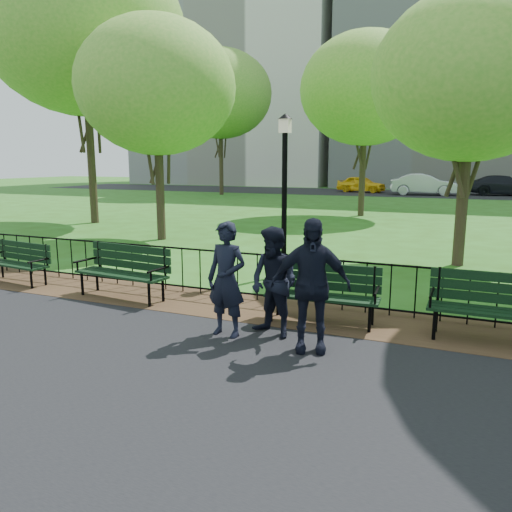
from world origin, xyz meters
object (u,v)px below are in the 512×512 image
at_px(person_left, 227,279).
at_px(lamppost, 284,189).
at_px(tree_far_c, 366,89).
at_px(tree_near_w, 156,87).
at_px(sedan_dark, 505,186).
at_px(person_mid, 274,282).
at_px(park_bench_left_b, 19,258).
at_px(sedan_silver, 423,184).
at_px(tree_mid_w, 83,28).
at_px(park_bench_main, 304,284).
at_px(person_right, 310,285).
at_px(park_bench_left_a, 125,266).
at_px(park_bench_right_a, 499,301).
at_px(taxi, 361,184).
at_px(tree_far_w, 220,94).
at_px(tree_near_e, 472,76).

bearing_deg(person_left, lamppost, 103.58).
bearing_deg(tree_far_c, tree_near_w, -115.22).
bearing_deg(sedan_dark, person_mid, 168.43).
height_order(park_bench_left_b, person_left, person_left).
bearing_deg(lamppost, tree_near_w, 148.45).
bearing_deg(sedan_silver, tree_mid_w, 145.87).
distance_m(park_bench_main, tree_near_w, 10.35).
bearing_deg(sedan_dark, person_right, 169.54).
xyz_separation_m(park_bench_left_a, tree_far_c, (1.20, 16.12, 5.13)).
bearing_deg(park_bench_left_b, park_bench_right_a, 6.76).
relative_size(park_bench_main, taxi, 0.46).
bearing_deg(park_bench_left_a, tree_far_c, 91.15).
bearing_deg(tree_far_w, park_bench_left_b, -71.79).
height_order(tree_near_w, tree_mid_w, tree_mid_w).
height_order(park_bench_right_a, tree_near_w, tree_near_w).
xyz_separation_m(park_bench_right_a, tree_far_c, (-5.16, 15.98, 5.13)).
bearing_deg(park_bench_left_a, person_right, -11.63).
distance_m(park_bench_right_a, lamppost, 5.26).
xyz_separation_m(park_bench_right_a, person_mid, (-3.01, -1.03, 0.21)).
bearing_deg(tree_near_e, park_bench_left_a, -135.09).
relative_size(park_bench_right_a, person_mid, 1.17).
distance_m(park_bench_main, person_right, 1.27).
bearing_deg(park_bench_main, person_right, -72.40).
distance_m(park_bench_left_a, person_mid, 3.47).
distance_m(park_bench_left_b, tree_far_w, 28.95).
bearing_deg(tree_far_c, sedan_dark, 68.62).
distance_m(park_bench_left_b, tree_far_c, 17.33).
bearing_deg(taxi, tree_far_c, -159.46).
relative_size(tree_near_w, sedan_silver, 1.43).
bearing_deg(tree_far_w, park_bench_right_a, -56.02).
distance_m(park_bench_left_a, tree_far_w, 29.99).
bearing_deg(person_mid, park_bench_left_a, -174.65).
bearing_deg(lamppost, sedan_silver, 88.97).
xyz_separation_m(lamppost, tree_near_w, (-5.52, 3.39, 2.90)).
height_order(person_mid, person_right, person_right).
relative_size(park_bench_left_a, park_bench_right_a, 1.03).
bearing_deg(tree_near_e, tree_far_w, 129.38).
distance_m(tree_mid_w, person_right, 17.55).
relative_size(person_mid, taxi, 0.41).
bearing_deg(tree_near_e, sedan_dark, 84.93).
height_order(taxi, sedan_silver, sedan_silver).
xyz_separation_m(tree_mid_w, sedan_silver, (11.17, 23.19, -6.84)).
distance_m(person_left, person_right, 1.31).
xyz_separation_m(taxi, sedan_silver, (5.00, -1.64, 0.13)).
xyz_separation_m(park_bench_main, park_bench_left_a, (-3.55, 0.07, -0.01)).
relative_size(tree_near_e, taxi, 1.65).
bearing_deg(person_mid, tree_near_w, 153.32).
distance_m(tree_mid_w, sedan_silver, 26.64).
distance_m(park_bench_left_a, tree_near_w, 8.34).
xyz_separation_m(park_bench_main, person_left, (-0.85, -1.06, 0.23)).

